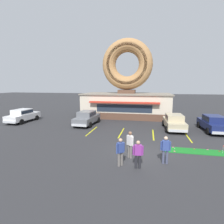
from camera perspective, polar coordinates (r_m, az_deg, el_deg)
The scene contains 23 objects.
ground_plane at distance 12.09m, azimuth 9.94°, elevation -13.55°, with size 160.00×160.00×0.00m, color #2D2D30.
donut_shop_building at distance 25.32m, azimuth 4.83°, elevation 6.95°, with size 12.30×6.75×10.96m.
putting_mat at distance 13.67m, azimuth 25.06°, elevation -11.52°, with size 4.15×1.11×0.03m, color #197523.
mini_donut_near_left at distance 13.83m, azimuth 19.30°, elevation -10.79°, with size 0.13×0.13×0.04m, color #D8667F.
mini_donut_near_right at distance 13.07m, azimuth 19.75°, elevation -11.97°, with size 0.13×0.13×0.04m, color #D8667F.
mini_donut_mid_left at distance 14.32m, azimuth 28.73°, elevation -10.72°, with size 0.13×0.13×0.04m, color #D8667F.
mini_donut_mid_centre at distance 14.05m, azimuth 25.31°, elevation -10.85°, with size 0.13×0.13×0.04m, color brown.
mini_donut_mid_right at distance 14.39m, azimuth 31.64°, elevation -10.87°, with size 0.13×0.13×0.04m, color brown.
golf_ball at distance 13.57m, azimuth 19.78°, elevation -11.19°, with size 0.04×0.04×0.04m, color white.
putting_flag_pin at distance 14.08m, azimuth 32.68°, elevation -9.70°, with size 0.13×0.01×0.55m.
car_champagne at distance 19.08m, azimuth 19.60°, elevation -2.85°, with size 2.10×4.62×1.60m.
car_navy at distance 19.94m, azimuth 30.12°, elevation -3.06°, with size 2.09×4.61×1.60m.
car_grey at distance 20.32m, azimuth -8.17°, elevation -1.73°, with size 2.14×4.64×1.60m.
car_white at distance 24.31m, azimuth -27.11°, elevation -0.88°, with size 2.08×4.61×1.60m.
pedestrian_blue_sweater_man at distance 10.13m, azimuth 2.77°, elevation -12.51°, with size 0.44×0.46×1.62m.
pedestrian_hooded_kid at distance 9.93m, azimuth 8.48°, elevation -13.17°, with size 0.59×0.29×1.59m.
pedestrian_leather_jacket_man at distance 11.19m, azimuth 5.89°, elevation -10.11°, with size 0.46×0.43×1.71m.
pedestrian_clipboard_woman at distance 10.82m, azimuth 17.06°, elevation -11.37°, with size 0.60×0.26×1.65m.
trash_bin at distance 24.53m, azimuth -10.48°, elevation -0.84°, with size 0.57×0.57×0.97m.
parking_stripe_far_left at distance 17.68m, azimuth -6.64°, elevation -6.19°, with size 0.12×3.60×0.01m, color yellow.
parking_stripe_left at distance 16.99m, azimuth 3.07°, elevation -6.77°, with size 0.12×3.60×0.01m, color yellow.
parking_stripe_mid_left at distance 16.83m, azimuth 13.30°, elevation -7.16°, with size 0.12×3.60×0.01m, color yellow.
parking_stripe_centre at distance 17.19m, azimuth 23.43°, elevation -7.33°, with size 0.12×3.60×0.01m, color yellow.
Camera 1 is at (0.26, -11.18, 4.59)m, focal length 28.00 mm.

